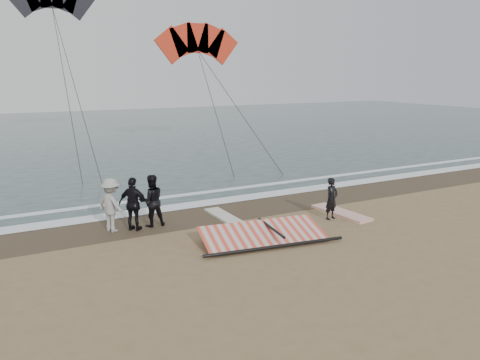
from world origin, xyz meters
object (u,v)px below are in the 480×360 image
Objects in this scene: man_main at (332,199)px; board_cream at (224,216)px; board_white at (341,213)px; sail_rig at (259,235)px.

man_main is 0.70× the size of board_cream.
sail_rig is (-4.37, -1.15, 0.14)m from board_white.
board_white is 0.57× the size of sail_rig.
man_main is 0.34× the size of sail_rig.
sail_rig is at bearing -170.56° from board_white.
board_white is 4.62m from board_cream.
man_main reaches higher than sail_rig.
board_white is at bearing 14.71° from sail_rig.
board_white is 1.16× the size of board_cream.
man_main is 1.10m from board_white.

